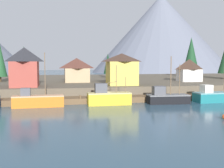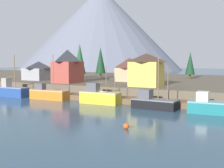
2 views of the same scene
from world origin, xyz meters
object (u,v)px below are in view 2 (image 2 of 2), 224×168
object	(u,v)px
house_yellow	(146,70)
house_tan	(130,69)
conifer_back_left	(101,60)
house_grey	(39,70)
conifer_mid_left	(80,59)
fishing_boat_black	(154,102)
house_red	(68,66)
conifer_near_right	(190,63)
fishing_boat_orange	(48,94)
fishing_boat_blue	(12,91)
fishing_boat_teal	(216,107)
fishing_boat_yellow	(99,97)
channel_buoy	(126,126)

from	to	relation	value
house_yellow	house_tan	xyz separation A→B (m)	(-8.66, 10.86, -0.42)
conifer_back_left	house_grey	bearing A→B (deg)	-125.90
conifer_mid_left	fishing_boat_black	bearing A→B (deg)	-39.55
fishing_boat_black	conifer_back_left	size ratio (longest dim) A/B	0.92
house_red	conifer_near_right	world-z (taller)	house_red
house_yellow	conifer_near_right	bearing A→B (deg)	85.24
fishing_boat_orange	conifer_back_left	world-z (taller)	conifer_back_left
house_yellow	house_tan	world-z (taller)	house_yellow
fishing_boat_blue	fishing_boat_teal	distance (m)	41.91
fishing_boat_blue	fishing_boat_black	bearing A→B (deg)	1.23
fishing_boat_black	house_red	distance (m)	28.10
fishing_boat_yellow	fishing_boat_orange	bearing A→B (deg)	179.84
house_tan	fishing_boat_teal	bearing A→B (deg)	-42.39
house_tan	conifer_mid_left	xyz separation A→B (m)	(-18.66, 5.40, 2.66)
house_grey	fishing_boat_black	bearing A→B (deg)	-21.77
fishing_boat_teal	conifer_back_left	distance (m)	47.97
fishing_boat_teal	conifer_back_left	xyz separation A→B (m)	(-36.96, 29.85, 6.64)
house_red	conifer_mid_left	size ratio (longest dim) A/B	0.77
fishing_boat_black	conifer_mid_left	world-z (taller)	conifer_mid_left
fishing_boat_blue	house_red	xyz separation A→B (m)	(7.02, 10.60, 5.21)
fishing_boat_black	fishing_boat_teal	xyz separation A→B (m)	(9.59, 0.01, 0.02)
fishing_boat_orange	fishing_boat_black	distance (m)	22.30
fishing_boat_teal	channel_buoy	distance (m)	16.44
house_red	conifer_mid_left	xyz separation A→B (m)	(-7.61, 16.21, 1.69)
house_yellow	house_tan	size ratio (longest dim) A/B	1.10
conifer_back_left	channel_buoy	xyz separation A→B (m)	(29.28, -44.37, -7.35)
fishing_boat_orange	house_grey	xyz separation A→B (m)	(-15.71, 14.65, 3.97)
fishing_boat_black	conifer_near_right	xyz separation A→B (m)	(-3.24, 39.12, 5.82)
fishing_boat_yellow	conifer_back_left	distance (m)	34.47
fishing_boat_yellow	house_tan	bearing A→B (deg)	99.93
conifer_back_left	house_red	bearing A→B (deg)	-83.74
house_grey	channel_buoy	bearing A→B (deg)	-36.63
house_red	conifer_back_left	world-z (taller)	conifer_back_left
house_yellow	conifer_near_right	size ratio (longest dim) A/B	0.88
fishing_boat_blue	conifer_mid_left	bearing A→B (deg)	93.14
conifer_near_right	conifer_mid_left	xyz separation A→B (m)	(-29.67, -11.95, 1.29)
conifer_near_right	channel_buoy	distance (m)	54.26
fishing_boat_teal	house_yellow	world-z (taller)	house_yellow
fishing_boat_orange	conifer_near_right	size ratio (longest dim) A/B	1.18
channel_buoy	fishing_boat_blue	bearing A→B (deg)	156.52
fishing_boat_blue	channel_buoy	size ratio (longest dim) A/B	12.87
fishing_boat_black	house_grey	size ratio (longest dim) A/B	1.20
house_tan	conifer_mid_left	bearing A→B (deg)	163.85
conifer_back_left	house_tan	bearing A→B (deg)	-31.67
house_yellow	house_grey	size ratio (longest dim) A/B	0.96
fishing_boat_orange	house_tan	size ratio (longest dim) A/B	1.46
conifer_mid_left	house_red	bearing A→B (deg)	-64.86
conifer_near_right	house_tan	bearing A→B (deg)	-122.39
channel_buoy	conifer_mid_left	bearing A→B (deg)	129.88
fishing_boat_orange	house_grey	distance (m)	21.85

